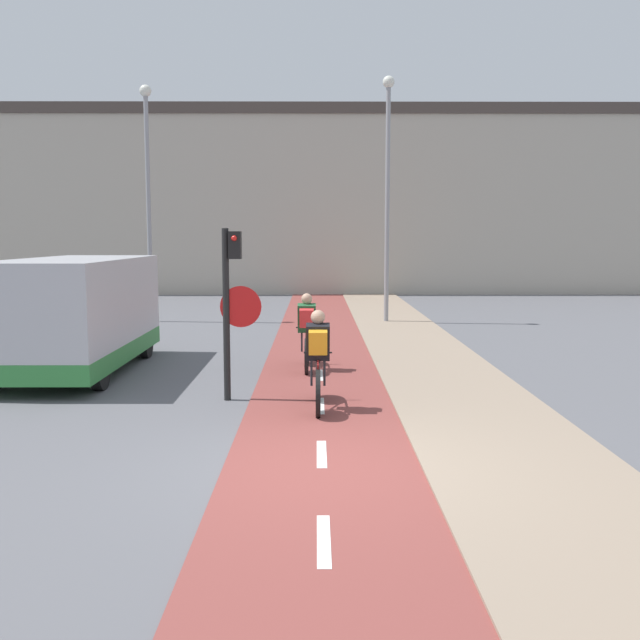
{
  "coord_description": "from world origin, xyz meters",
  "views": [
    {
      "loc": [
        -0.06,
        -7.97,
        2.66
      ],
      "look_at": [
        0.0,
        4.54,
        1.2
      ],
      "focal_mm": 40.0,
      "sensor_mm": 36.0,
      "label": 1
    }
  ],
  "objects_px": {
    "street_lamp_far": "(148,180)",
    "cyclist_near": "(318,363)",
    "traffic_light_pole": "(232,294)",
    "street_lamp_sidewalk": "(388,176)",
    "cyclist_far": "(307,334)",
    "van": "(77,316)"
  },
  "relations": [
    {
      "from": "street_lamp_far",
      "to": "cyclist_near",
      "type": "distance_m",
      "value": 13.24
    },
    {
      "from": "traffic_light_pole",
      "to": "cyclist_near",
      "type": "relative_size",
      "value": 1.58
    },
    {
      "from": "street_lamp_far",
      "to": "street_lamp_sidewalk",
      "type": "xyz_separation_m",
      "value": [
        7.4,
        -0.33,
        0.11
      ]
    },
    {
      "from": "cyclist_near",
      "to": "cyclist_far",
      "type": "bearing_deg",
      "value": 93.77
    },
    {
      "from": "traffic_light_pole",
      "to": "street_lamp_sidewalk",
      "type": "bearing_deg",
      "value": 71.52
    },
    {
      "from": "street_lamp_far",
      "to": "cyclist_far",
      "type": "xyz_separation_m",
      "value": [
        5.03,
        -8.32,
        -3.68
      ]
    },
    {
      "from": "street_lamp_sidewalk",
      "to": "van",
      "type": "xyz_separation_m",
      "value": [
        -6.88,
        -8.17,
        -3.41
      ]
    },
    {
      "from": "traffic_light_pole",
      "to": "street_lamp_far",
      "type": "xyz_separation_m",
      "value": [
        -3.85,
        10.95,
        2.66
      ]
    },
    {
      "from": "cyclist_far",
      "to": "van",
      "type": "height_order",
      "value": "van"
    },
    {
      "from": "cyclist_far",
      "to": "street_lamp_sidewalk",
      "type": "bearing_deg",
      "value": 73.47
    },
    {
      "from": "van",
      "to": "traffic_light_pole",
      "type": "bearing_deg",
      "value": -36.32
    },
    {
      "from": "street_lamp_far",
      "to": "cyclist_far",
      "type": "relative_size",
      "value": 4.19
    },
    {
      "from": "traffic_light_pole",
      "to": "cyclist_far",
      "type": "xyz_separation_m",
      "value": [
        1.18,
        2.63,
        -1.02
      ]
    },
    {
      "from": "cyclist_near",
      "to": "van",
      "type": "bearing_deg",
      "value": 146.82
    },
    {
      "from": "street_lamp_far",
      "to": "street_lamp_sidewalk",
      "type": "relative_size",
      "value": 0.97
    },
    {
      "from": "street_lamp_far",
      "to": "street_lamp_sidewalk",
      "type": "height_order",
      "value": "street_lamp_sidewalk"
    },
    {
      "from": "street_lamp_far",
      "to": "cyclist_near",
      "type": "relative_size",
      "value": 4.1
    },
    {
      "from": "street_lamp_far",
      "to": "cyclist_far",
      "type": "distance_m",
      "value": 10.39
    },
    {
      "from": "van",
      "to": "cyclist_far",
      "type": "bearing_deg",
      "value": 2.34
    },
    {
      "from": "street_lamp_sidewalk",
      "to": "cyclist_far",
      "type": "xyz_separation_m",
      "value": [
        -2.37,
        -7.98,
        -3.79
      ]
    },
    {
      "from": "traffic_light_pole",
      "to": "cyclist_far",
      "type": "height_order",
      "value": "traffic_light_pole"
    },
    {
      "from": "traffic_light_pole",
      "to": "street_lamp_far",
      "type": "distance_m",
      "value": 11.91
    }
  ]
}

